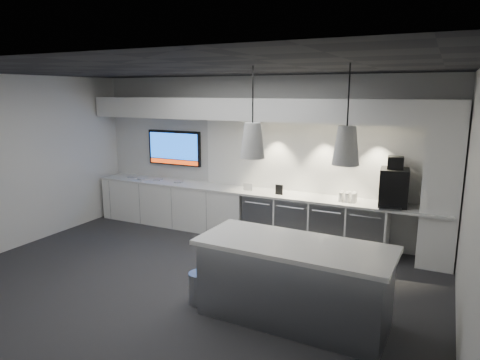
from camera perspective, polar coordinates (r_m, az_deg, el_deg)
The scene contains 28 objects.
floor at distance 6.47m, azimuth -6.73°, elevation -13.15°, with size 7.00×7.00×0.00m, color #28282A.
ceiling at distance 5.88m, azimuth -7.45°, elevation 14.42°, with size 7.00×7.00×0.00m, color black.
wall_back at distance 8.17m, azimuth 2.51°, elevation 3.17°, with size 7.00×7.00×0.00m, color silver.
wall_front at distance 4.20m, azimuth -26.05°, elevation -6.27°, with size 7.00×7.00×0.00m, color silver.
wall_left at distance 8.41m, azimuth -27.51°, elevation 2.10°, with size 7.00×7.00×0.00m, color silver.
wall_right at distance 5.07m, azimuth 28.40°, elevation -3.56°, with size 7.00×7.00×0.00m, color silver.
back_counter at distance 8.00m, azimuth 1.54°, elevation -1.53°, with size 6.80×0.65×0.04m, color silver.
left_base_cabinets at distance 8.95m, azimuth -8.73°, elevation -3.19°, with size 3.30×0.63×0.86m, color white.
fridge_unit_a at distance 8.02m, azimuth 3.16°, elevation -4.88°, with size 0.60×0.61×0.85m, color gray.
fridge_unit_b at distance 7.81m, azimuth 7.44°, elevation -5.42°, with size 0.60×0.61×0.85m, color gray.
fridge_unit_c at distance 7.64m, azimuth 11.94°, elevation -5.96°, with size 0.60×0.61×0.85m, color gray.
fridge_unit_d at distance 7.53m, azimuth 16.61°, elevation -6.48°, with size 0.60×0.61×0.85m, color gray.
backsplash at distance 7.75m, azimuth 10.62°, elevation 2.89°, with size 4.60×0.03×1.30m, color white.
soffit at distance 7.82m, azimuth 1.68°, elevation 9.42°, with size 6.90×0.60×0.40m, color white.
column at distance 7.25m, azimuth 25.32°, elevation -0.65°, with size 0.55×0.55×2.60m, color white.
wall_tv at distance 9.04m, azimuth -8.76°, elevation 4.25°, with size 1.25×0.07×0.72m.
island at distance 5.28m, azimuth 7.12°, elevation -13.27°, with size 2.32×1.06×0.97m.
bin at distance 5.77m, azimuth -5.35°, elevation -14.10°, with size 0.29×0.29×0.41m, color gray.
coffee_machine at distance 7.30m, azimuth 19.82°, elevation -0.70°, with size 0.49×0.65×0.80m.
sign_black at distance 7.68m, azimuth 5.23°, elevation -1.29°, with size 0.14×0.02×0.18m, color black.
sign_white at distance 7.96m, azimuth 1.06°, elevation -0.93°, with size 0.18×0.02×0.14m, color silver.
cup_cluster at distance 7.39m, azimuth 14.19°, elevation -2.20°, with size 0.29×0.19×0.16m, color white, non-canonical shape.
tray_a at distance 9.46m, azimuth -14.16°, elevation 0.38°, with size 0.16×0.16×0.03m, color #9C9C9C.
tray_b at distance 9.19m, azimuth -12.86°, elevation 0.13°, with size 0.16×0.16×0.03m, color #9C9C9C.
tray_c at distance 9.07m, azimuth -10.88°, elevation 0.05°, with size 0.16×0.16×0.03m, color #9C9C9C.
tray_d at distance 8.77m, azimuth -8.20°, elevation -0.25°, with size 0.16×0.16×0.03m, color #9C9C9C.
pendant_left at distance 5.02m, azimuth 1.68°, elevation 5.31°, with size 0.29×0.29×1.11m.
pendant_right at distance 4.68m, azimuth 13.98°, elevation 4.51°, with size 0.29×0.29×1.11m.
Camera 1 is at (3.22, -4.91, 2.71)m, focal length 32.00 mm.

